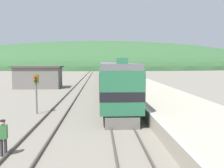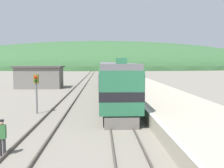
# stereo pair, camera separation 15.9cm
# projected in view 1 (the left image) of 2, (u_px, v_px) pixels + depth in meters

# --- Properties ---
(track_main) EXTENTS (1.52, 180.00, 0.16)m
(track_main) POSITION_uv_depth(u_px,v_px,m) (105.00, 77.00, 69.29)
(track_main) COLOR #4C443D
(track_main) RESTS_ON ground
(track_siding) EXTENTS (1.52, 180.00, 0.16)m
(track_siding) POSITION_uv_depth(u_px,v_px,m) (87.00, 77.00, 69.06)
(track_siding) COLOR #4C443D
(track_siding) RESTS_ON ground
(platform) EXTENTS (6.13, 140.00, 0.90)m
(platform) POSITION_uv_depth(u_px,v_px,m) (132.00, 81.00, 49.59)
(platform) COLOR #B2A893
(platform) RESTS_ON ground
(distant_hills) EXTENTS (213.97, 96.29, 32.98)m
(distant_hills) POSITION_uv_depth(u_px,v_px,m) (102.00, 68.00, 162.06)
(distant_hills) COLOR #335B33
(distant_hills) RESTS_ON ground
(station_shed) EXTENTS (7.41, 4.71, 3.52)m
(station_shed) POSITION_uv_depth(u_px,v_px,m) (38.00, 77.00, 41.53)
(station_shed) COLOR slate
(station_shed) RESTS_ON ground
(express_train_lead_car) EXTENTS (2.84, 21.20, 4.43)m
(express_train_lead_car) POSITION_uv_depth(u_px,v_px,m) (113.00, 81.00, 26.26)
(express_train_lead_car) COLOR black
(express_train_lead_car) RESTS_ON ground
(carriage_second) EXTENTS (2.83, 22.50, 4.07)m
(carriage_second) POSITION_uv_depth(u_px,v_px,m) (107.00, 72.00, 49.11)
(carriage_second) COLOR black
(carriage_second) RESTS_ON ground
(carriage_third) EXTENTS (2.83, 22.50, 4.07)m
(carriage_third) POSITION_uv_depth(u_px,v_px,m) (104.00, 69.00, 72.37)
(carriage_third) COLOR black
(carriage_third) RESTS_ON ground
(carriage_fourth) EXTENTS (2.83, 22.50, 4.07)m
(carriage_fourth) POSITION_uv_depth(u_px,v_px,m) (103.00, 67.00, 95.64)
(carriage_fourth) COLOR black
(carriage_fourth) RESTS_ON ground
(signal_post_siding) EXTENTS (0.36, 0.42, 3.23)m
(signal_post_siding) POSITION_uv_depth(u_px,v_px,m) (36.00, 85.00, 20.98)
(signal_post_siding) COLOR slate
(signal_post_siding) RESTS_ON ground
(track_worker) EXTENTS (0.37, 0.25, 1.64)m
(track_worker) POSITION_uv_depth(u_px,v_px,m) (3.00, 136.00, 11.61)
(track_worker) COLOR #2D2D33
(track_worker) RESTS_ON ground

